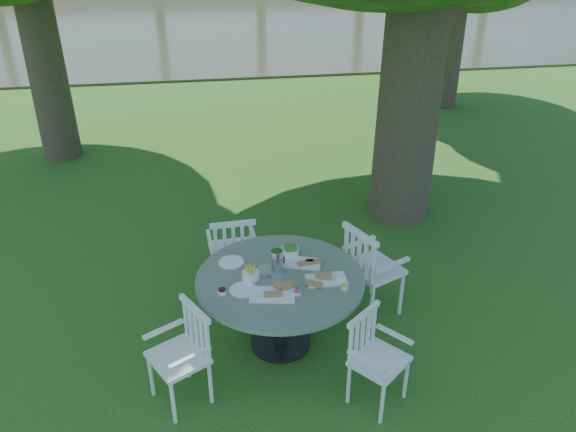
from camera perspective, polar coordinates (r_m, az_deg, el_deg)
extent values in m
plane|color=#15400D|center=(6.02, 0.31, -8.04)|extent=(140.00, 140.00, 0.00)
cylinder|color=black|center=(5.41, -0.75, -12.65)|extent=(0.56, 0.56, 0.04)
cylinder|color=black|center=(5.19, -0.77, -9.67)|extent=(0.12, 0.12, 0.67)
cylinder|color=slate|center=(4.98, -0.80, -6.43)|extent=(1.49, 1.49, 0.04)
cylinder|color=white|center=(5.74, 11.43, -7.78)|extent=(0.04, 0.04, 0.48)
cylinder|color=white|center=(5.99, 8.62, -5.83)|extent=(0.04, 0.04, 0.48)
cylinder|color=white|center=(5.52, 8.51, -9.13)|extent=(0.04, 0.04, 0.48)
cylinder|color=white|center=(5.78, 5.72, -7.04)|extent=(0.04, 0.04, 0.48)
cube|color=white|center=(5.61, 8.75, -5.24)|extent=(0.61, 0.63, 0.04)
cube|color=white|center=(5.36, 7.21, -3.95)|extent=(0.24, 0.47, 0.49)
cylinder|color=white|center=(6.22, -3.98, -4.32)|extent=(0.04, 0.04, 0.45)
cylinder|color=white|center=(6.19, -7.62, -4.71)|extent=(0.04, 0.04, 0.45)
cylinder|color=white|center=(5.93, -3.45, -6.13)|extent=(0.04, 0.04, 0.45)
cylinder|color=white|center=(5.89, -7.28, -6.55)|extent=(0.04, 0.04, 0.45)
cube|color=white|center=(5.93, -5.69, -3.45)|extent=(0.48, 0.44, 0.04)
cube|color=white|center=(5.65, -5.53, -2.68)|extent=(0.46, 0.06, 0.46)
cylinder|color=white|center=(4.94, -13.74, -15.47)|extent=(0.03, 0.03, 0.42)
cylinder|color=white|center=(4.69, -11.59, -18.09)|extent=(0.03, 0.03, 0.42)
cylinder|color=white|center=(5.04, -10.21, -13.99)|extent=(0.03, 0.03, 0.42)
cylinder|color=white|center=(4.79, -7.89, -16.44)|extent=(0.03, 0.03, 0.42)
cube|color=white|center=(4.71, -11.12, -13.94)|extent=(0.56, 0.57, 0.04)
cube|color=white|center=(4.64, -9.28, -11.23)|extent=(0.24, 0.40, 0.43)
cylinder|color=white|center=(4.67, 9.54, -18.29)|extent=(0.03, 0.03, 0.40)
cylinder|color=white|center=(4.90, 11.89, -15.88)|extent=(0.03, 0.03, 0.40)
cylinder|color=white|center=(4.78, 6.18, -16.58)|extent=(0.03, 0.03, 0.40)
cylinder|color=white|center=(5.01, 8.65, -14.33)|extent=(0.03, 0.03, 0.40)
cube|color=white|center=(4.69, 9.28, -14.33)|extent=(0.55, 0.55, 0.04)
cube|color=white|center=(4.63, 7.58, -11.70)|extent=(0.34, 0.29, 0.41)
cube|color=white|center=(4.74, -1.60, -7.99)|extent=(0.41, 0.29, 0.01)
cube|color=white|center=(4.93, 3.92, -6.46)|extent=(0.36, 0.21, 0.01)
cube|color=white|center=(5.15, 1.37, -4.77)|extent=(0.40, 0.30, 0.01)
cylinder|color=white|center=(4.82, -4.62, -7.48)|extent=(0.23, 0.23, 0.01)
cylinder|color=white|center=(5.18, -5.76, -4.69)|extent=(0.23, 0.23, 0.01)
cylinder|color=white|center=(4.95, -3.81, -6.03)|extent=(0.16, 0.16, 0.06)
cylinder|color=white|center=(5.28, 0.21, -3.56)|extent=(0.17, 0.17, 0.06)
cylinder|color=silver|center=(4.99, -1.15, -4.57)|extent=(0.11, 0.11, 0.21)
cylinder|color=white|center=(5.07, -0.64, -4.21)|extent=(0.07, 0.07, 0.19)
cylinder|color=white|center=(4.94, -2.12, -5.62)|extent=(0.07, 0.07, 0.12)
cylinder|color=white|center=(4.96, -2.71, -5.66)|extent=(0.06, 0.06, 0.10)
cylinder|color=white|center=(4.75, 0.92, -7.83)|extent=(0.06, 0.06, 0.03)
cylinder|color=white|center=(4.84, 5.79, -7.20)|extent=(0.06, 0.06, 0.03)
cylinder|color=white|center=(4.94, 5.25, -6.37)|extent=(0.07, 0.07, 0.03)
cylinder|color=white|center=(4.79, -6.72, -7.67)|extent=(0.08, 0.08, 0.03)
cube|color=#363821|center=(28.03, -8.11, 20.57)|extent=(100.00, 28.00, 0.12)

